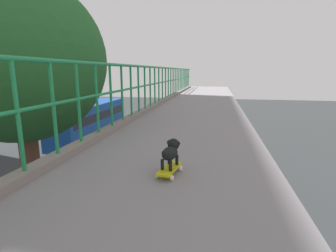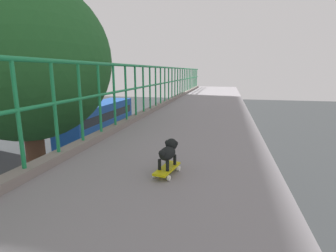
% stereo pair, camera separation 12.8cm
% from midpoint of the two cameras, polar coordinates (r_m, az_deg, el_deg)
% --- Properties ---
extents(city_bus, '(2.63, 10.45, 3.38)m').
position_cam_midpoint_polar(city_bus, '(24.46, -17.08, 1.29)').
color(city_bus, navy).
rests_on(city_bus, ground).
extents(roadside_tree_mid, '(3.68, 3.68, 8.26)m').
position_cam_midpoint_polar(roadside_tree_mid, '(6.52, -30.68, 11.83)').
color(roadside_tree_mid, brown).
rests_on(roadside_tree_mid, ground).
extents(toy_skateboard, '(0.25, 0.47, 0.08)m').
position_cam_midpoint_polar(toy_skateboard, '(2.89, -0.94, -9.53)').
color(toy_skateboard, '#CCC10D').
rests_on(toy_skateboard, overpass_deck).
extents(small_dog, '(0.21, 0.39, 0.30)m').
position_cam_midpoint_polar(small_dog, '(2.86, -0.68, -5.60)').
color(small_dog, black).
rests_on(small_dog, toy_skateboard).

